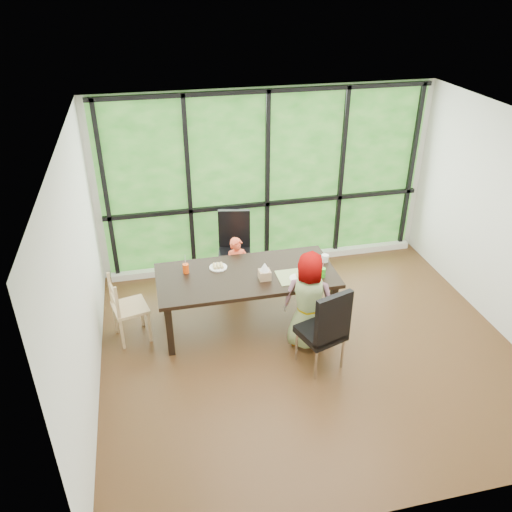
# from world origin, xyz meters

# --- Properties ---
(ground) EXTENTS (5.00, 5.00, 0.00)m
(ground) POSITION_xyz_m (0.00, 0.00, 0.00)
(ground) COLOR black
(ground) RESTS_ON ground
(back_wall) EXTENTS (5.00, 0.00, 5.00)m
(back_wall) POSITION_xyz_m (0.00, 2.25, 1.35)
(back_wall) COLOR silver
(back_wall) RESTS_ON ground
(foliage_backdrop) EXTENTS (4.80, 0.02, 2.65)m
(foliage_backdrop) POSITION_xyz_m (0.00, 2.23, 1.35)
(foliage_backdrop) COLOR #1B5216
(foliage_backdrop) RESTS_ON back_wall
(window_mullions) EXTENTS (4.80, 0.06, 2.65)m
(window_mullions) POSITION_xyz_m (0.00, 2.19, 1.35)
(window_mullions) COLOR black
(window_mullions) RESTS_ON back_wall
(window_sill) EXTENTS (4.80, 0.12, 0.10)m
(window_sill) POSITION_xyz_m (0.00, 2.15, 0.05)
(window_sill) COLOR silver
(window_sill) RESTS_ON ground
(dining_table) EXTENTS (2.33, 1.24, 0.75)m
(dining_table) POSITION_xyz_m (-0.64, 0.69, 0.38)
(dining_table) COLOR black
(dining_table) RESTS_ON ground
(chair_window_leather) EXTENTS (0.54, 0.54, 1.08)m
(chair_window_leather) POSITION_xyz_m (-0.60, 1.71, 0.54)
(chair_window_leather) COLOR black
(chair_window_leather) RESTS_ON ground
(chair_interior_leather) EXTENTS (0.58, 0.58, 1.08)m
(chair_interior_leather) POSITION_xyz_m (0.02, -0.30, 0.54)
(chair_interior_leather) COLOR black
(chair_interior_leather) RESTS_ON ground
(chair_end_beech) EXTENTS (0.49, 0.50, 0.90)m
(chair_end_beech) POSITION_xyz_m (-2.10, 0.71, 0.45)
(chair_end_beech) COLOR tan
(chair_end_beech) RESTS_ON ground
(child_toddler) EXTENTS (0.36, 0.26, 0.93)m
(child_toddler) POSITION_xyz_m (-0.64, 1.31, 0.46)
(child_toddler) COLOR #FF5531
(child_toddler) RESTS_ON ground
(child_older) EXTENTS (0.73, 0.63, 1.27)m
(child_older) POSITION_xyz_m (0.03, 0.10, 0.64)
(child_older) COLOR slate
(child_older) RESTS_ON ground
(placemat) EXTENTS (0.50, 0.37, 0.01)m
(placemat) POSITION_xyz_m (-0.03, 0.49, 0.75)
(placemat) COLOR tan
(placemat) RESTS_ON dining_table
(plate_far) EXTENTS (0.23, 0.23, 0.01)m
(plate_far) POSITION_xyz_m (-0.96, 0.91, 0.76)
(plate_far) COLOR white
(plate_far) RESTS_ON dining_table
(plate_near) EXTENTS (0.22, 0.22, 0.01)m
(plate_near) POSITION_xyz_m (-0.04, 0.43, 0.76)
(plate_near) COLOR white
(plate_near) RESTS_ON dining_table
(orange_cup) EXTENTS (0.08, 0.08, 0.12)m
(orange_cup) POSITION_xyz_m (-1.37, 0.88, 0.81)
(orange_cup) COLOR #FD4E0F
(orange_cup) RESTS_ON dining_table
(green_cup) EXTENTS (0.08, 0.08, 0.12)m
(green_cup) POSITION_xyz_m (0.27, 0.41, 0.81)
(green_cup) COLOR green
(green_cup) RESTS_ON dining_table
(white_mug) EXTENTS (0.09, 0.09, 0.10)m
(white_mug) POSITION_xyz_m (0.43, 0.77, 0.80)
(white_mug) COLOR white
(white_mug) RESTS_ON dining_table
(tissue_box) EXTENTS (0.14, 0.14, 0.12)m
(tissue_box) POSITION_xyz_m (-0.44, 0.52, 0.81)
(tissue_box) COLOR tan
(tissue_box) RESTS_ON dining_table
(crepe_rolls_far) EXTENTS (0.15, 0.12, 0.04)m
(crepe_rolls_far) POSITION_xyz_m (-0.96, 0.91, 0.78)
(crepe_rolls_far) COLOR tan
(crepe_rolls_far) RESTS_ON plate_far
(crepe_rolls_near) EXTENTS (0.05, 0.12, 0.04)m
(crepe_rolls_near) POSITION_xyz_m (-0.04, 0.43, 0.78)
(crepe_rolls_near) COLOR tan
(crepe_rolls_near) RESTS_ON plate_near
(straw_white) EXTENTS (0.01, 0.04, 0.20)m
(straw_white) POSITION_xyz_m (-1.37, 0.88, 0.91)
(straw_white) COLOR white
(straw_white) RESTS_ON orange_cup
(straw_pink) EXTENTS (0.01, 0.04, 0.20)m
(straw_pink) POSITION_xyz_m (0.27, 0.41, 0.91)
(straw_pink) COLOR pink
(straw_pink) RESTS_ON green_cup
(tissue) EXTENTS (0.12, 0.12, 0.11)m
(tissue) POSITION_xyz_m (-0.44, 0.52, 0.92)
(tissue) COLOR white
(tissue) RESTS_ON tissue_box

